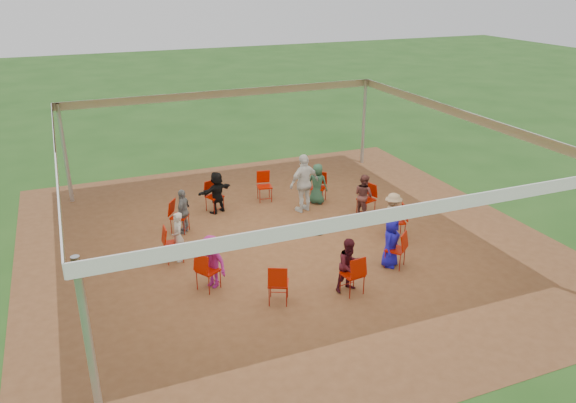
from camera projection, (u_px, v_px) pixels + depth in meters
name	position (u px, v px, depth m)	size (l,w,h in m)	color
ground	(286.00, 241.00, 14.51)	(80.00, 80.00, 0.00)	#214B17
dirt_patch	(286.00, 241.00, 14.50)	(13.00, 13.00, 0.00)	brown
tent	(286.00, 154.00, 13.61)	(10.33, 10.33, 3.00)	#B2B2B7
chair_0	(397.00, 221.00, 14.57)	(0.42, 0.44, 0.90)	#A21000
chair_1	(366.00, 200.00, 15.97)	(0.42, 0.44, 0.90)	#A21000
chair_2	(318.00, 188.00, 16.85)	(0.42, 0.44, 0.90)	#A21000
chair_3	(265.00, 187.00, 16.94)	(0.42, 0.44, 0.90)	#A21000
chair_4	(215.00, 197.00, 16.19)	(0.42, 0.44, 0.90)	#A21000
chair_5	(180.00, 217.00, 14.86)	(0.42, 0.44, 0.90)	#A21000
chair_6	(173.00, 244.00, 13.36)	(0.42, 0.44, 0.90)	#A21000
chair_7	(208.00, 271.00, 12.17)	(0.42, 0.44, 0.90)	#A21000
chair_8	(278.00, 283.00, 11.67)	(0.42, 0.44, 0.90)	#A21000
chair_9	(352.00, 274.00, 12.01)	(0.42, 0.44, 0.90)	#A21000
chair_10	(395.00, 249.00, 13.10)	(0.42, 0.44, 0.90)	#A21000
person_seated_0	(393.00, 216.00, 14.50)	(0.79, 0.39, 1.23)	tan
person_seated_1	(364.00, 195.00, 15.84)	(0.60, 0.34, 1.23)	brown
person_seated_2	(317.00, 184.00, 16.69)	(0.60, 0.33, 1.23)	#284E37
person_seated_3	(217.00, 192.00, 16.05)	(1.14, 0.42, 1.23)	black
person_seated_4	(183.00, 211.00, 14.77)	(0.72, 0.37, 1.23)	slate
person_seated_5	(178.00, 237.00, 13.33)	(0.45, 0.29, 1.23)	#B6AEA0
person_seated_6	(212.00, 262.00, 12.19)	(0.79, 0.39, 1.23)	#911A6B
person_seated_7	(349.00, 265.00, 12.05)	(0.60, 0.34, 1.23)	#410F18
person_seated_8	(391.00, 242.00, 13.08)	(0.60, 0.33, 1.23)	#1713B1
standing_person	(304.00, 183.00, 16.04)	(1.01, 0.51, 1.72)	silver
cable_coil	(318.00, 233.00, 14.92)	(0.30, 0.30, 0.03)	black
laptop	(386.00, 217.00, 14.50)	(0.35, 0.39, 0.23)	#B7B7BC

